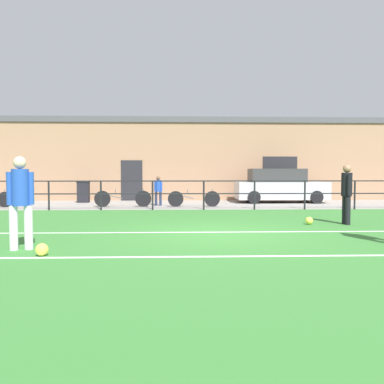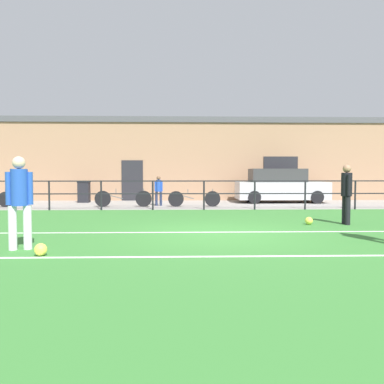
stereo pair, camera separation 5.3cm
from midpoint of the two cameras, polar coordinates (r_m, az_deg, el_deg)
ground at (r=9.30m, az=3.94°, el=-6.20°), size 60.00×44.00×0.04m
field_line_touchline at (r=9.49m, az=3.82°, el=-5.89°), size 36.00×0.11×0.00m
field_line_hash at (r=6.80m, az=6.18°, el=-9.36°), size 36.00×0.11×0.00m
pavement_strip at (r=17.72m, az=1.13°, el=-1.83°), size 48.00×5.00×0.02m
perimeter_fence at (r=15.19m, az=1.64°, el=0.19°), size 36.07×0.07×1.15m
clubhouse_facade at (r=21.37m, az=0.61°, el=4.78°), size 28.00×2.56×4.35m
player_goalkeeper at (r=11.66m, az=21.62°, el=0.21°), size 0.29×0.46×1.67m
player_winger at (r=7.89m, az=-24.05°, el=-0.67°), size 0.47×0.31×1.74m
soccer_ball_match at (r=7.26m, az=-21.36°, el=-7.89°), size 0.22×0.22×0.22m
soccer_ball_spare at (r=11.32m, az=16.69°, el=-4.06°), size 0.21×0.21×0.21m
spectator_child at (r=16.93m, az=-5.07°, el=0.47°), size 0.36×0.23×1.30m
parked_car_red at (r=19.26m, az=12.66°, el=0.79°), size 4.31×1.80×1.63m
bicycle_parked_0 at (r=16.55m, az=-10.22°, el=-0.94°), size 2.39×0.04×0.77m
bicycle_parked_1 at (r=16.39m, az=0.18°, el=-0.97°), size 2.21×0.04×0.75m
trash_bin_0 at (r=19.44m, az=-15.72°, el=0.05°), size 0.56×0.47×1.04m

